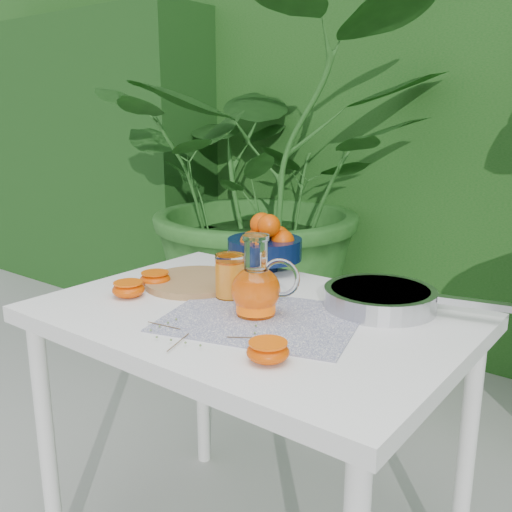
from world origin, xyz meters
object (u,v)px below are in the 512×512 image
Objects in this scene: white_table at (251,342)px; fruit_bowl at (266,244)px; cutting_board at (195,282)px; saute_pan at (382,297)px; juice_pitcher at (257,287)px.

fruit_bowl is (-0.18, 0.31, 0.16)m from white_table.
saute_pan is (0.49, 0.14, 0.02)m from cutting_board.
juice_pitcher is at bearing -56.36° from fruit_bowl.
white_table is 3.63× the size of cutting_board.
cutting_board reaches higher than white_table.
saute_pan reaches higher than white_table.
juice_pitcher is (0.28, -0.09, 0.06)m from cutting_board.
juice_pitcher is at bearing -32.97° from white_table.
fruit_bowl is (0.06, 0.24, 0.07)m from cutting_board.
cutting_board is at bearing -104.74° from fruit_bowl.
white_table is at bearing -15.18° from cutting_board.
white_table is at bearing 147.03° from juice_pitcher.
cutting_board is 1.45× the size of juice_pitcher.
fruit_bowl reaches higher than cutting_board.
juice_pitcher reaches higher than cutting_board.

